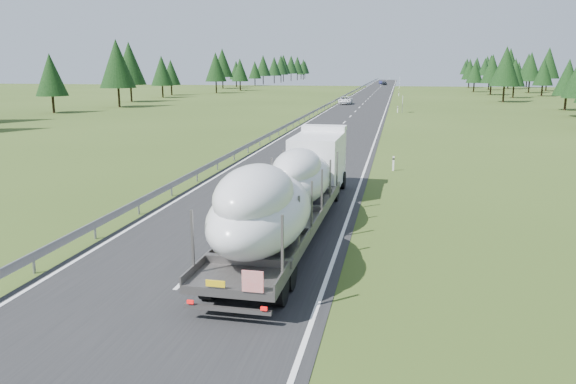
% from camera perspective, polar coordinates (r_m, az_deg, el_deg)
% --- Properties ---
extents(road_surface, '(10.00, 400.00, 0.02)m').
position_cam_1_polar(road_surface, '(108.54, 7.65, 8.88)').
color(road_surface, black).
rests_on(road_surface, ground).
extents(guardrail, '(0.10, 400.00, 0.76)m').
position_cam_1_polar(guardrail, '(108.91, 4.83, 9.27)').
color(guardrail, slate).
rests_on(guardrail, ground).
extents(marker_posts, '(0.13, 350.08, 1.00)m').
position_cam_1_polar(marker_posts, '(163.24, 11.22, 10.17)').
color(marker_posts, silver).
rests_on(marker_posts, ground).
extents(highway_sign, '(0.08, 0.90, 2.60)m').
position_cam_1_polar(highway_sign, '(88.26, 11.56, 9.07)').
color(highway_sign, slate).
rests_on(highway_sign, ground).
extents(tree_line_right, '(27.92, 356.12, 12.53)m').
position_cam_1_polar(tree_line_right, '(140.05, 25.77, 11.42)').
color(tree_line_right, black).
rests_on(tree_line_right, ground).
extents(tree_line_left, '(15.33, 355.52, 12.54)m').
position_cam_1_polar(tree_line_left, '(163.65, -7.64, 12.61)').
color(tree_line_left, black).
rests_on(tree_line_left, ground).
extents(boat_truck, '(3.24, 19.31, 3.94)m').
position_cam_1_polar(boat_truck, '(23.16, 0.33, 0.67)').
color(boat_truck, white).
rests_on(boat_truck, ground).
extents(distant_van, '(2.49, 5.25, 1.45)m').
position_cam_1_polar(distant_van, '(106.71, 5.85, 9.25)').
color(distant_van, white).
rests_on(distant_van, ground).
extents(distant_car_dark, '(2.05, 4.47, 1.48)m').
position_cam_1_polar(distant_car_dark, '(219.39, 9.75, 10.85)').
color(distant_car_dark, black).
rests_on(distant_car_dark, ground).
extents(distant_car_blue, '(1.51, 3.91, 1.27)m').
position_cam_1_polar(distant_car_blue, '(232.93, 9.38, 10.93)').
color(distant_car_blue, '#1B1F4C').
rests_on(distant_car_blue, ground).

